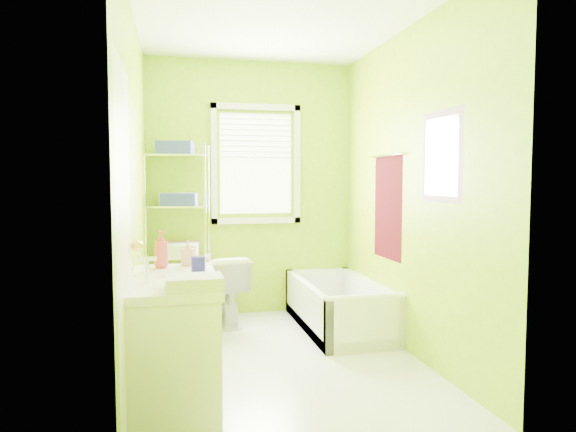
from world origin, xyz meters
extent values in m
plane|color=silver|center=(0.00, 0.00, 0.00)|extent=(2.90, 2.90, 0.00)
cube|color=#86AF08|center=(0.00, 1.45, 1.30)|extent=(2.10, 0.04, 2.60)
cube|color=#86AF08|center=(0.00, -1.45, 1.30)|extent=(2.10, 0.04, 2.60)
cube|color=#86AF08|center=(-1.05, 0.00, 1.30)|extent=(0.04, 2.90, 2.60)
cube|color=#86AF08|center=(1.05, 0.00, 1.30)|extent=(0.04, 2.90, 2.60)
cube|color=white|center=(0.00, 0.00, 2.60)|extent=(2.10, 2.90, 0.04)
cube|color=white|center=(0.05, 1.44, 1.55)|extent=(0.74, 0.01, 1.01)
cube|color=white|center=(0.05, 1.42, 0.97)|extent=(0.92, 0.05, 0.06)
cube|color=white|center=(0.05, 1.42, 2.13)|extent=(0.92, 0.05, 0.06)
cube|color=white|center=(-0.38, 1.42, 1.55)|extent=(0.06, 0.05, 1.22)
cube|color=white|center=(0.48, 1.42, 1.55)|extent=(0.06, 0.05, 1.22)
cube|color=white|center=(0.05, 1.42, 1.84)|extent=(0.72, 0.02, 0.50)
cube|color=white|center=(-1.04, -1.00, 1.00)|extent=(0.02, 0.80, 2.00)
sphere|color=gold|center=(-1.00, -0.67, 1.00)|extent=(0.07, 0.07, 0.07)
cube|color=#43070D|center=(1.04, 0.35, 1.15)|extent=(0.02, 0.58, 0.90)
cylinder|color=silver|center=(1.02, 0.35, 1.60)|extent=(0.02, 0.62, 0.02)
cube|color=#CC5972|center=(1.04, -0.55, 1.55)|extent=(0.02, 0.54, 0.64)
cube|color=white|center=(1.03, -0.55, 1.55)|extent=(0.01, 0.44, 0.54)
cube|color=white|center=(0.71, 0.72, 0.05)|extent=(0.68, 1.46, 0.10)
cube|color=white|center=(0.40, 0.72, 0.22)|extent=(0.07, 1.46, 0.44)
cube|color=white|center=(1.02, 0.72, 0.22)|extent=(0.07, 1.46, 0.44)
cube|color=white|center=(0.71, 0.02, 0.22)|extent=(0.68, 0.07, 0.44)
cube|color=white|center=(0.71, 1.42, 0.22)|extent=(0.68, 0.07, 0.44)
cylinder|color=white|center=(0.71, 0.02, 0.44)|extent=(0.68, 0.07, 0.07)
cylinder|color=blue|center=(0.71, 0.24, 0.13)|extent=(0.32, 0.32, 0.06)
cylinder|color=#FFFE1A|center=(0.71, 0.24, 0.18)|extent=(0.30, 0.30, 0.05)
cube|color=blue|center=(0.75, 0.36, 0.23)|extent=(0.23, 0.10, 0.21)
imported|color=white|center=(-0.32, 1.10, 0.34)|extent=(0.47, 0.71, 0.67)
cube|color=white|center=(-0.80, -0.60, 0.37)|extent=(0.51, 1.02, 0.74)
cube|color=silver|center=(-0.80, -0.60, 0.76)|extent=(0.54, 1.05, 0.05)
ellipsoid|color=white|center=(-0.78, -0.73, 0.76)|extent=(0.35, 0.46, 0.12)
cylinder|color=silver|center=(-0.94, -0.73, 0.86)|extent=(0.03, 0.03, 0.16)
cylinder|color=silver|center=(-0.94, -0.73, 0.93)|extent=(0.12, 0.02, 0.02)
imported|color=#D13D66|center=(-0.87, -0.24, 0.91)|extent=(0.13, 0.13, 0.25)
imported|color=pink|center=(-0.69, -0.18, 0.88)|extent=(0.10, 0.10, 0.18)
cylinder|color=#1D179A|center=(-0.63, -0.44, 0.84)|extent=(0.09, 0.09, 0.10)
cube|color=silver|center=(-0.68, -0.99, 0.83)|extent=(0.30, 0.24, 0.08)
cylinder|color=silver|center=(-1.04, 1.13, 0.86)|extent=(0.02, 0.02, 1.73)
cylinder|color=silver|center=(-0.99, 1.46, 0.86)|extent=(0.02, 0.02, 1.73)
cylinder|color=silver|center=(-0.50, 1.04, 0.86)|extent=(0.02, 0.02, 1.73)
cylinder|color=silver|center=(-0.44, 1.37, 0.86)|extent=(0.02, 0.02, 1.73)
cube|color=silver|center=(-0.74, 1.25, 0.16)|extent=(0.63, 0.45, 0.02)
cube|color=silver|center=(-0.74, 1.25, 0.65)|extent=(0.63, 0.45, 0.02)
cube|color=silver|center=(-0.74, 1.25, 1.14)|extent=(0.63, 0.45, 0.02)
cube|color=silver|center=(-0.74, 1.25, 1.62)|extent=(0.63, 0.45, 0.02)
cube|color=#2B3A9C|center=(-0.77, 1.14, 1.69)|extent=(0.36, 0.27, 0.12)
cube|color=silver|center=(-0.74, 1.38, 1.69)|extent=(0.36, 0.27, 0.12)
cube|color=#2B3A9C|center=(-0.73, 1.14, 1.20)|extent=(0.36, 0.27, 0.12)
cube|color=#CFC87E|center=(-0.75, 1.38, 1.20)|extent=(0.36, 0.27, 0.12)
cube|color=silver|center=(-0.73, 1.16, 0.72)|extent=(0.36, 0.27, 0.12)
cube|color=#CC8BA1|center=(-0.70, 1.39, 0.72)|extent=(0.36, 0.27, 0.12)
cube|color=#CC8BA1|center=(-0.46, 1.20, 0.39)|extent=(0.08, 0.30, 0.54)
camera|label=1|loc=(-0.78, -3.80, 1.39)|focal=32.00mm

